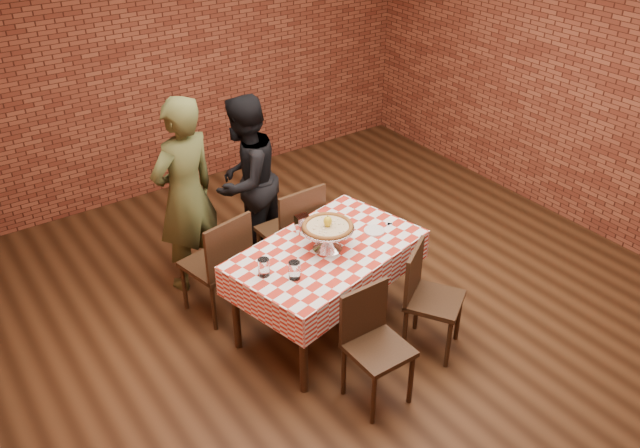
# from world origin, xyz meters

# --- Properties ---
(ground) EXTENTS (6.00, 6.00, 0.00)m
(ground) POSITION_xyz_m (0.00, 0.00, 0.00)
(ground) COLOR black
(ground) RESTS_ON ground
(back_wall) EXTENTS (5.50, 0.00, 5.50)m
(back_wall) POSITION_xyz_m (0.00, 3.00, 1.45)
(back_wall) COLOR maroon
(back_wall) RESTS_ON ground
(table) EXTENTS (1.60, 1.17, 0.75)m
(table) POSITION_xyz_m (-0.28, 0.04, 0.38)
(table) COLOR #352112
(table) RESTS_ON ground
(tablecloth) EXTENTS (1.64, 1.21, 0.25)m
(tablecloth) POSITION_xyz_m (-0.28, 0.04, 0.63)
(tablecloth) COLOR red
(tablecloth) RESTS_ON table
(pizza_stand) EXTENTS (0.53, 0.53, 0.18)m
(pizza_stand) POSITION_xyz_m (-0.27, 0.04, 0.85)
(pizza_stand) COLOR silver
(pizza_stand) RESTS_ON tablecloth
(pizza) EXTENTS (0.50, 0.50, 0.03)m
(pizza) POSITION_xyz_m (-0.27, 0.04, 0.94)
(pizza) COLOR beige
(pizza) RESTS_ON pizza_stand
(lemon) EXTENTS (0.08, 0.08, 0.08)m
(lemon) POSITION_xyz_m (-0.27, 0.04, 0.99)
(lemon) COLOR gold
(lemon) RESTS_ON pizza
(water_glass_left) EXTENTS (0.10, 0.10, 0.13)m
(water_glass_left) POSITION_xyz_m (-0.69, -0.14, 0.82)
(water_glass_left) COLOR white
(water_glass_left) RESTS_ON tablecloth
(water_glass_right) EXTENTS (0.10, 0.10, 0.13)m
(water_glass_right) POSITION_xyz_m (-0.85, 0.01, 0.82)
(water_glass_right) COLOR white
(water_glass_right) RESTS_ON tablecloth
(side_plate) EXTENTS (0.20, 0.20, 0.01)m
(side_plate) POSITION_xyz_m (0.17, 0.02, 0.76)
(side_plate) COLOR white
(side_plate) RESTS_ON tablecloth
(sweetener_packet_a) EXTENTS (0.06, 0.06, 0.00)m
(sweetener_packet_a) POSITION_xyz_m (0.33, 0.02, 0.76)
(sweetener_packet_a) COLOR white
(sweetener_packet_a) RESTS_ON tablecloth
(sweetener_packet_b) EXTENTS (0.05, 0.04, 0.00)m
(sweetener_packet_b) POSITION_xyz_m (0.33, 0.04, 0.76)
(sweetener_packet_b) COLOR white
(sweetener_packet_b) RESTS_ON tablecloth
(condiment_caddy) EXTENTS (0.11, 0.09, 0.14)m
(condiment_caddy) POSITION_xyz_m (-0.30, 0.34, 0.83)
(condiment_caddy) COLOR silver
(condiment_caddy) RESTS_ON tablecloth
(chair_near_left) EXTENTS (0.39, 0.39, 0.87)m
(chair_near_left) POSITION_xyz_m (-0.45, -0.80, 0.44)
(chair_near_left) COLOR #352112
(chair_near_left) RESTS_ON ground
(chair_near_right) EXTENTS (0.54, 0.54, 0.87)m
(chair_near_right) POSITION_xyz_m (0.24, -0.63, 0.44)
(chair_near_right) COLOR #352112
(chair_near_right) RESTS_ON ground
(chair_far_left) EXTENTS (0.53, 0.53, 0.93)m
(chair_far_left) POSITION_xyz_m (-0.88, 0.75, 0.47)
(chair_far_left) COLOR #352112
(chair_far_left) RESTS_ON ground
(chair_far_right) EXTENTS (0.47, 0.47, 0.94)m
(chair_far_right) POSITION_xyz_m (-0.12, 0.82, 0.47)
(chair_far_right) COLOR #352112
(chair_far_right) RESTS_ON ground
(diner_olive) EXTENTS (0.72, 0.57, 1.73)m
(diner_olive) POSITION_xyz_m (-0.87, 1.23, 0.87)
(diner_olive) COLOR #444924
(diner_olive) RESTS_ON ground
(diner_black) EXTENTS (0.95, 0.89, 1.57)m
(diner_black) POSITION_xyz_m (-0.26, 1.32, 0.78)
(diner_black) COLOR black
(diner_black) RESTS_ON ground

